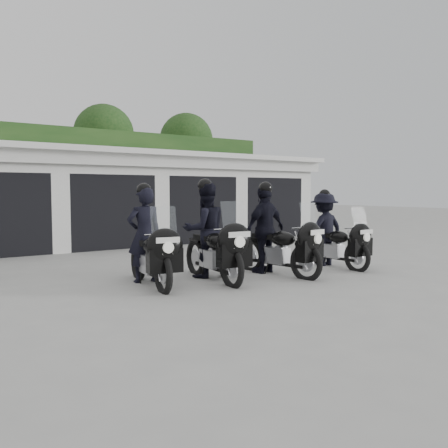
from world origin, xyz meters
TOP-DOWN VIEW (x-y plane):
  - ground at (0.00, 0.00)m, footprint 80.00×80.00m
  - garage_block at (-0.00, 8.06)m, footprint 16.40×6.80m
  - background_vegetation at (0.37, 12.92)m, footprint 20.00×3.90m
  - police_bike_a at (-1.51, 0.08)m, footprint 0.86×2.21m
  - police_bike_b at (-0.27, -0.03)m, footprint 0.99×2.33m
  - police_bike_c at (1.10, -0.31)m, footprint 1.15×2.26m
  - police_bike_d at (2.83, -0.29)m, footprint 1.10×2.08m

SIDE VIEW (x-z plane):
  - ground at x=0.00m, z-range 0.00..0.00m
  - police_bike_a at x=-1.51m, z-range -0.20..1.73m
  - police_bike_d at x=2.83m, z-range -0.13..1.68m
  - police_bike_c at x=1.10m, z-range -0.15..1.82m
  - police_bike_b at x=-0.27m, z-range -0.16..1.87m
  - garage_block at x=0.00m, z-range -0.06..2.90m
  - background_vegetation at x=0.37m, z-range -0.13..5.67m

